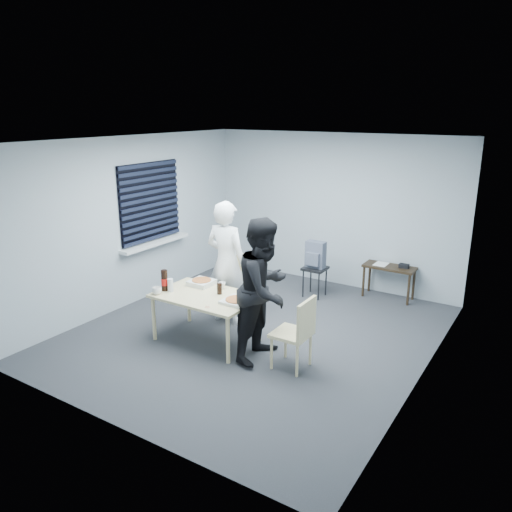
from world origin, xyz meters
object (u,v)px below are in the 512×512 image
Objects in this scene: side_table at (389,271)px; mug_a at (157,291)px; chair_far at (241,280)px; person_black at (264,290)px; mug_b at (222,286)px; backpack at (315,255)px; dining_table at (206,299)px; chair_right at (298,329)px; person_white at (227,262)px; soda_bottle at (165,281)px; stool at (315,274)px.

mug_a reaches higher than side_table.
person_black is at bearing -44.80° from chair_far.
mug_a is 0.86m from mug_b.
backpack is 4.34× the size of mug_b.
chair_far is 7.24× the size of mug_a.
side_table is 1.88× the size of backpack.
mug_a is at bearing -106.34° from chair_far.
backpack reaches higher than dining_table.
chair_right is 1.38m from mug_b.
dining_table is at bearing 178.84° from chair_right.
soda_bottle is at bearing 63.92° from person_white.
dining_table is 1.49× the size of chair_right.
backpack is 1.53× the size of soda_bottle.
person_black is (1.03, -1.02, 0.37)m from chair_far.
side_table is 3.65m from soda_bottle.
soda_bottle is at bearing -120.94° from backpack.
soda_bottle is (-0.41, -0.84, -0.10)m from person_white.
mug_b is (0.20, -0.76, 0.18)m from chair_far.
person_black reaches higher than chair_right.
person_black is 2.24m from backpack.
person_black is 2.30m from stool.
chair_far is 0.50× the size of person_black.
side_table is (1.69, 2.12, -0.42)m from person_white.
person_white is at bearing 116.93° from mug_b.
soda_bottle is (-1.06, -2.40, 0.39)m from stool.
person_black is 1.46m from soda_bottle.
person_black reaches higher than mug_a.
backpack is at bearing -90.00° from stool.
stool is (0.65, 1.56, -0.50)m from person_white.
dining_table is 13.26× the size of mug_b.
chair_far is (-0.15, 1.05, -0.07)m from dining_table.
side_table is at bearing 61.18° from dining_table.
mug_b is (-0.83, 0.27, -0.19)m from person_black.
chair_far is 1.87m from chair_right.
mug_b is at bearing -120.86° from side_table.
chair_right is at bearing 155.05° from person_white.
dining_table reaches higher than side_table.
person_white is (0.00, -0.37, 0.37)m from chair_far.
mug_b is at bearing -75.31° from chair_far.
backpack is 2.76m from mug_a.
soda_bottle is at bearing -125.39° from side_table.
chair_right is at bearing -96.78° from person_black.
backpack is at bearing 67.57° from mug_a.
mug_a reaches higher than stool.
side_table is (0.67, 2.77, -0.42)m from person_black.
chair_right is 7.24× the size of mug_a.
mug_a is (-0.40, -1.37, 0.18)m from chair_far.
stool is at bearing 82.95° from backpack.
mug_a is (-0.41, -1.00, -0.19)m from person_white.
stool is at bearing 76.96° from mug_b.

